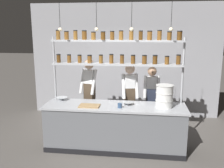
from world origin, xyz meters
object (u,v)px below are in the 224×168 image
object	(u,v)px
spice_shelf_unit	(117,54)
chef_right	(151,96)
prep_bowl_near_left	(128,103)
prep_bowl_center_front	(62,99)
serving_cup_front	(120,106)
cutting_board	(89,106)
chef_left	(89,91)
container_stack	(164,96)
chef_center	(130,96)

from	to	relation	value
spice_shelf_unit	chef_right	size ratio (longest dim) A/B	1.71
prep_bowl_near_left	prep_bowl_center_front	distance (m)	1.43
prep_bowl_center_front	serving_cup_front	distance (m)	1.34
spice_shelf_unit	cutting_board	world-z (taller)	spice_shelf_unit
chef_left	prep_bowl_near_left	xyz separation A→B (m)	(0.91, -0.58, -0.08)
prep_bowl_near_left	chef_left	bearing A→B (deg)	147.33
container_stack	serving_cup_front	world-z (taller)	container_stack
spice_shelf_unit	serving_cup_front	xyz separation A→B (m)	(0.10, -0.47, -0.96)
chef_left	cutting_board	bearing A→B (deg)	-61.54
spice_shelf_unit	serving_cup_front	bearing A→B (deg)	-77.49
cutting_board	prep_bowl_center_front	xyz separation A→B (m)	(-0.68, 0.36, 0.02)
serving_cup_front	cutting_board	bearing A→B (deg)	179.22
prep_bowl_near_left	prep_bowl_center_front	size ratio (longest dim) A/B	0.91
chef_right	prep_bowl_near_left	xyz separation A→B (m)	(-0.49, -0.78, 0.05)
chef_left	prep_bowl_near_left	world-z (taller)	chef_left
spice_shelf_unit	chef_center	bearing A→B (deg)	44.14
chef_center	serving_cup_front	distance (m)	0.73
container_stack	prep_bowl_center_front	size ratio (longest dim) A/B	1.84
prep_bowl_near_left	cutting_board	bearing A→B (deg)	-165.01
spice_shelf_unit	container_stack	distance (m)	1.27
cutting_board	chef_center	bearing A→B (deg)	43.36
container_stack	prep_bowl_near_left	size ratio (longest dim) A/B	2.02
prep_bowl_center_front	container_stack	bearing A→B (deg)	-5.92
chef_left	serving_cup_front	bearing A→B (deg)	-29.34
container_stack	serving_cup_front	bearing A→B (deg)	-170.12
chef_center	container_stack	world-z (taller)	chef_center
chef_left	container_stack	distance (m)	1.75
spice_shelf_unit	cutting_board	bearing A→B (deg)	-137.04
spice_shelf_unit	prep_bowl_center_front	bearing A→B (deg)	-175.00
chef_center	cutting_board	size ratio (longest dim) A/B	4.19
chef_center	prep_bowl_center_front	bearing A→B (deg)	179.19
chef_left	serving_cup_front	size ratio (longest dim) A/B	19.90
container_stack	cutting_board	world-z (taller)	container_stack
container_stack	prep_bowl_near_left	xyz separation A→B (m)	(-0.71, 0.06, -0.19)
container_stack	serving_cup_front	distance (m)	0.88
chef_center	chef_right	bearing A→B (deg)	14.87
chef_left	prep_bowl_near_left	distance (m)	1.08
container_stack	chef_right	bearing A→B (deg)	104.81
cutting_board	serving_cup_front	size ratio (longest dim) A/B	4.51
prep_bowl_near_left	serving_cup_front	bearing A→B (deg)	-123.68
chef_center	cutting_board	bearing A→B (deg)	-151.04
chef_right	spice_shelf_unit	bearing A→B (deg)	-142.90
spice_shelf_unit	chef_center	world-z (taller)	spice_shelf_unit
spice_shelf_unit	prep_bowl_near_left	xyz separation A→B (m)	(0.24, -0.27, -0.97)
chef_center	prep_bowl_near_left	world-z (taller)	chef_center
chef_right	prep_bowl_center_front	bearing A→B (deg)	-160.04
chef_right	container_stack	world-z (taller)	chef_right
chef_left	chef_right	size ratio (longest dim) A/B	1.11
chef_left	prep_bowl_center_front	xyz separation A→B (m)	(-0.51, -0.42, -0.08)
serving_cup_front	prep_bowl_center_front	bearing A→B (deg)	163.96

